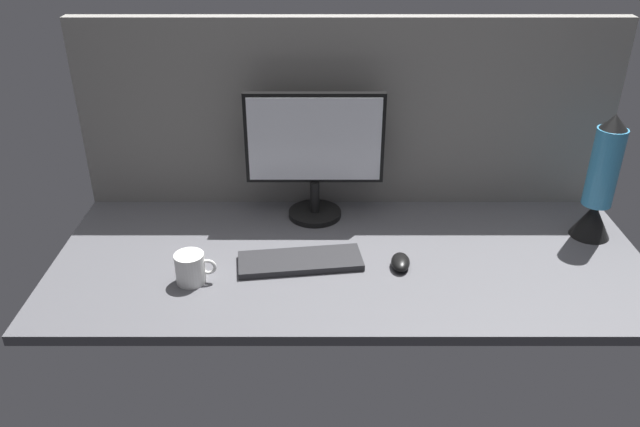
# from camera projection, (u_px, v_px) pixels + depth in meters

# --- Properties ---
(ground_plane) EXTENTS (1.80, 0.80, 0.03)m
(ground_plane) POSITION_uv_depth(u_px,v_px,m) (347.00, 257.00, 1.96)
(ground_plane) COLOR #515156
(cubicle_wall_back) EXTENTS (1.80, 0.05, 0.64)m
(cubicle_wall_back) POSITION_uv_depth(u_px,v_px,m) (344.00, 114.00, 2.13)
(cubicle_wall_back) COLOR gray
(cubicle_wall_back) RESTS_ON ground_plane
(monitor) EXTENTS (0.45, 0.18, 0.43)m
(monitor) POSITION_uv_depth(u_px,v_px,m) (312.00, 150.00, 2.06)
(monitor) COLOR black
(monitor) RESTS_ON ground_plane
(keyboard) EXTENTS (0.38, 0.18, 0.02)m
(keyboard) POSITION_uv_depth(u_px,v_px,m) (298.00, 261.00, 1.89)
(keyboard) COLOR #262628
(keyboard) RESTS_ON ground_plane
(mouse) EXTENTS (0.06, 0.10, 0.03)m
(mouse) POSITION_uv_depth(u_px,v_px,m) (398.00, 262.00, 1.88)
(mouse) COLOR black
(mouse) RESTS_ON ground_plane
(mug_ceramic_white) EXTENTS (0.12, 0.09, 0.09)m
(mug_ceramic_white) POSITION_uv_depth(u_px,v_px,m) (188.00, 268.00, 1.79)
(mug_ceramic_white) COLOR white
(mug_ceramic_white) RESTS_ON ground_plane
(lava_lamp) EXTENTS (0.13, 0.13, 0.41)m
(lava_lamp) POSITION_uv_depth(u_px,v_px,m) (596.00, 187.00, 1.97)
(lava_lamp) COLOR black
(lava_lamp) RESTS_ON ground_plane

